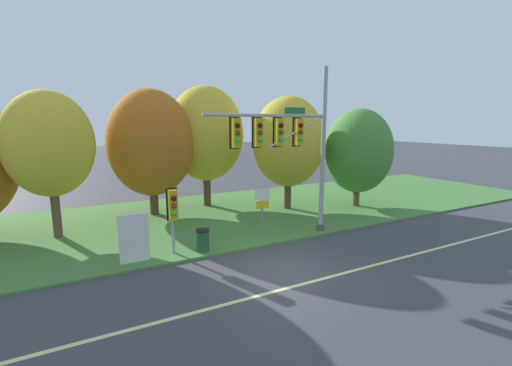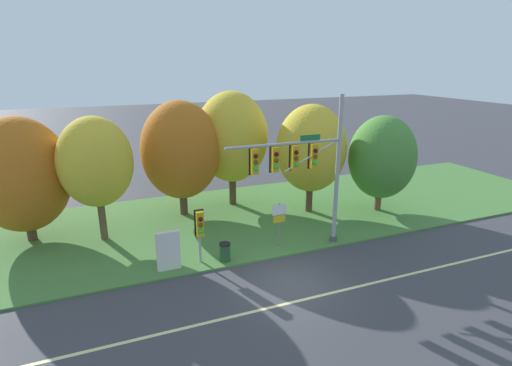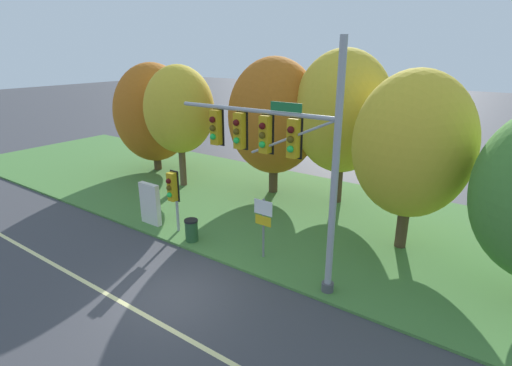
{
  "view_description": "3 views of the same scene",
  "coord_description": "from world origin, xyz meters",
  "px_view_note": "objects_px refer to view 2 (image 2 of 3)",
  "views": [
    {
      "loc": [
        -6.55,
        -10.04,
        5.39
      ],
      "look_at": [
        0.57,
        3.41,
        2.72
      ],
      "focal_mm": 24.0,
      "sensor_mm": 36.0,
      "label": 1
    },
    {
      "loc": [
        -7.23,
        -13.9,
        9.55
      ],
      "look_at": [
        -0.26,
        3.64,
        3.73
      ],
      "focal_mm": 28.0,
      "sensor_mm": 36.0,
      "label": 2
    },
    {
      "loc": [
        8.69,
        -7.49,
        7.62
      ],
      "look_at": [
        0.75,
        3.63,
        3.02
      ],
      "focal_mm": 28.0,
      "sensor_mm": 36.0,
      "label": 3
    }
  ],
  "objects_px": {
    "info_kiosk": "(168,251)",
    "trash_bin": "(225,252)",
    "tree_nearest_road": "(21,175)",
    "tree_right_far": "(382,157)",
    "tree_mid_verge": "(232,137)",
    "tree_behind_signpost": "(181,150)",
    "tree_left_of_mast": "(96,162)",
    "tree_tall_centre": "(311,149)",
    "traffic_signal_mast": "(304,164)",
    "route_sign_post": "(279,218)",
    "pedestrian_signal_near_kerb": "(200,226)"
  },
  "relations": [
    {
      "from": "tree_tall_centre",
      "to": "pedestrian_signal_near_kerb",
      "type": "bearing_deg",
      "value": -152.47
    },
    {
      "from": "pedestrian_signal_near_kerb",
      "to": "trash_bin",
      "type": "height_order",
      "value": "pedestrian_signal_near_kerb"
    },
    {
      "from": "route_sign_post",
      "to": "trash_bin",
      "type": "distance_m",
      "value": 3.4
    },
    {
      "from": "tree_tall_centre",
      "to": "trash_bin",
      "type": "distance_m",
      "value": 9.22
    },
    {
      "from": "tree_left_of_mast",
      "to": "tree_right_far",
      "type": "xyz_separation_m",
      "value": [
        16.91,
        -1.9,
        -0.81
      ]
    },
    {
      "from": "traffic_signal_mast",
      "to": "tree_left_of_mast",
      "type": "bearing_deg",
      "value": 152.73
    },
    {
      "from": "route_sign_post",
      "to": "info_kiosk",
      "type": "distance_m",
      "value": 5.92
    },
    {
      "from": "trash_bin",
      "to": "tree_mid_verge",
      "type": "bearing_deg",
      "value": 68.81
    },
    {
      "from": "tree_tall_centre",
      "to": "tree_right_far",
      "type": "relative_size",
      "value": 1.12
    },
    {
      "from": "tree_tall_centre",
      "to": "tree_nearest_road",
      "type": "bearing_deg",
      "value": 174.0
    },
    {
      "from": "tree_behind_signpost",
      "to": "trash_bin",
      "type": "bearing_deg",
      "value": -85.41
    },
    {
      "from": "pedestrian_signal_near_kerb",
      "to": "tree_nearest_road",
      "type": "height_order",
      "value": "tree_nearest_road"
    },
    {
      "from": "route_sign_post",
      "to": "tree_mid_verge",
      "type": "xyz_separation_m",
      "value": [
        -0.22,
        7.05,
        3.06
      ]
    },
    {
      "from": "route_sign_post",
      "to": "info_kiosk",
      "type": "height_order",
      "value": "route_sign_post"
    },
    {
      "from": "tree_left_of_mast",
      "to": "tree_tall_centre",
      "type": "distance_m",
      "value": 12.6
    },
    {
      "from": "route_sign_post",
      "to": "tree_mid_verge",
      "type": "height_order",
      "value": "tree_mid_verge"
    },
    {
      "from": "traffic_signal_mast",
      "to": "route_sign_post",
      "type": "bearing_deg",
      "value": 148.2
    },
    {
      "from": "pedestrian_signal_near_kerb",
      "to": "route_sign_post",
      "type": "relative_size",
      "value": 1.17
    },
    {
      "from": "tree_mid_verge",
      "to": "tree_behind_signpost",
      "type": "bearing_deg",
      "value": -169.67
    },
    {
      "from": "route_sign_post",
      "to": "tree_behind_signpost",
      "type": "relative_size",
      "value": 0.33
    },
    {
      "from": "tree_tall_centre",
      "to": "info_kiosk",
      "type": "bearing_deg",
      "value": -156.3
    },
    {
      "from": "tree_mid_verge",
      "to": "tree_right_far",
      "type": "bearing_deg",
      "value": -28.44
    },
    {
      "from": "info_kiosk",
      "to": "trash_bin",
      "type": "bearing_deg",
      "value": -3.88
    },
    {
      "from": "traffic_signal_mast",
      "to": "pedestrian_signal_near_kerb",
      "type": "relative_size",
      "value": 2.87
    },
    {
      "from": "tree_right_far",
      "to": "info_kiosk",
      "type": "height_order",
      "value": "tree_right_far"
    },
    {
      "from": "route_sign_post",
      "to": "pedestrian_signal_near_kerb",
      "type": "bearing_deg",
      "value": -174.73
    },
    {
      "from": "tree_tall_centre",
      "to": "route_sign_post",
      "type": "bearing_deg",
      "value": -135.37
    },
    {
      "from": "tree_behind_signpost",
      "to": "tree_mid_verge",
      "type": "distance_m",
      "value": 3.6
    },
    {
      "from": "tree_nearest_road",
      "to": "info_kiosk",
      "type": "xyz_separation_m",
      "value": [
        6.42,
        -6.03,
        -2.76
      ]
    },
    {
      "from": "info_kiosk",
      "to": "trash_bin",
      "type": "height_order",
      "value": "info_kiosk"
    },
    {
      "from": "tree_left_of_mast",
      "to": "tree_mid_verge",
      "type": "relative_size",
      "value": 0.89
    },
    {
      "from": "tree_nearest_road",
      "to": "tree_right_far",
      "type": "xyz_separation_m",
      "value": [
        20.6,
        -3.2,
        -0.16
      ]
    },
    {
      "from": "pedestrian_signal_near_kerb",
      "to": "tree_mid_verge",
      "type": "bearing_deg",
      "value": 61.13
    },
    {
      "from": "tree_tall_centre",
      "to": "tree_behind_signpost",
      "type": "bearing_deg",
      "value": 162.18
    },
    {
      "from": "route_sign_post",
      "to": "info_kiosk",
      "type": "relative_size",
      "value": 1.24
    },
    {
      "from": "tree_tall_centre",
      "to": "info_kiosk",
      "type": "distance_m",
      "value": 11.23
    },
    {
      "from": "tree_nearest_road",
      "to": "tree_tall_centre",
      "type": "height_order",
      "value": "tree_tall_centre"
    },
    {
      "from": "traffic_signal_mast",
      "to": "tree_nearest_road",
      "type": "bearing_deg",
      "value": 154.79
    },
    {
      "from": "route_sign_post",
      "to": "tree_behind_signpost",
      "type": "height_order",
      "value": "tree_behind_signpost"
    },
    {
      "from": "info_kiosk",
      "to": "trash_bin",
      "type": "xyz_separation_m",
      "value": [
        2.7,
        -0.18,
        -0.47
      ]
    },
    {
      "from": "route_sign_post",
      "to": "tree_right_far",
      "type": "xyz_separation_m",
      "value": [
        8.3,
        2.43,
        1.98
      ]
    },
    {
      "from": "info_kiosk",
      "to": "trash_bin",
      "type": "distance_m",
      "value": 2.75
    },
    {
      "from": "traffic_signal_mast",
      "to": "info_kiosk",
      "type": "bearing_deg",
      "value": 178.05
    },
    {
      "from": "route_sign_post",
      "to": "tree_nearest_road",
      "type": "relative_size",
      "value": 0.35
    },
    {
      "from": "tree_right_far",
      "to": "trash_bin",
      "type": "bearing_deg",
      "value": -165.28
    },
    {
      "from": "info_kiosk",
      "to": "tree_right_far",
      "type": "bearing_deg",
      "value": 11.29
    },
    {
      "from": "tree_nearest_road",
      "to": "info_kiosk",
      "type": "relative_size",
      "value": 3.57
    },
    {
      "from": "tree_right_far",
      "to": "trash_bin",
      "type": "relative_size",
      "value": 6.67
    },
    {
      "from": "tree_left_of_mast",
      "to": "info_kiosk",
      "type": "distance_m",
      "value": 6.44
    },
    {
      "from": "tree_tall_centre",
      "to": "tree_right_far",
      "type": "height_order",
      "value": "tree_tall_centre"
    }
  ]
}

